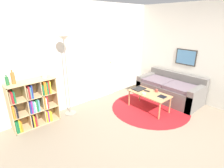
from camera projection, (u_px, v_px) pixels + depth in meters
name	position (u px, v px, depth m)	size (l,w,h in m)	color
ground_plane	(166.00, 146.00, 3.20)	(14.00, 14.00, 0.00)	gray
wall_back	(86.00, 56.00, 4.53)	(7.48, 0.11, 2.60)	silver
wall_right	(176.00, 52.00, 5.03)	(0.08, 5.50, 2.60)	silver
rug	(150.00, 108.00, 4.56)	(1.98, 1.98, 0.01)	#B2191E
bookshelf	(33.00, 104.00, 3.70)	(0.95, 0.34, 1.00)	tan
floor_lamp	(65.00, 54.00, 3.79)	(0.27, 0.27, 1.85)	gray
couch	(170.00, 90.00, 4.99)	(0.87, 1.72, 0.74)	#66605B
coffee_table	(149.00, 95.00, 4.37)	(0.52, 1.02, 0.44)	#AD7F51
laptop	(139.00, 89.00, 4.61)	(0.33, 0.25, 0.02)	black
bowl	(144.00, 94.00, 4.27)	(0.10, 0.10, 0.04)	#9ED193
book_stack_on_table	(162.00, 97.00, 4.11)	(0.15, 0.18, 0.03)	silver
cup	(157.00, 91.00, 4.41)	(0.07, 0.07, 0.07)	#A33D33
remote	(147.00, 91.00, 4.46)	(0.09, 0.15, 0.02)	black
bottle_left	(7.00, 81.00, 3.27)	(0.06, 0.06, 0.20)	#236633
bottle_middle	(13.00, 78.00, 3.33)	(0.07, 0.07, 0.28)	olive
vase_on_shelf	(44.00, 75.00, 3.69)	(0.10, 0.10, 0.14)	#B7B2A8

